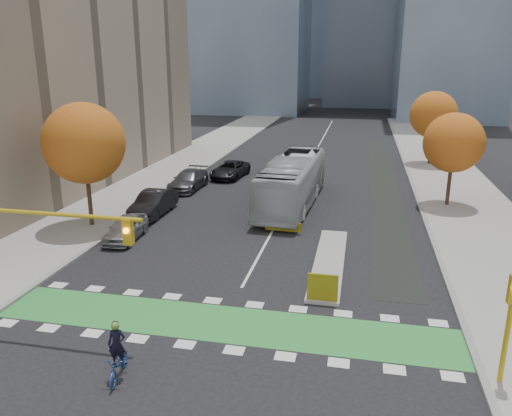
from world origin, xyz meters
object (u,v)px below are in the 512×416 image
at_px(tree_west, 84,143).
at_px(parked_car_a, 126,228).
at_px(bus, 292,181).
at_px(traffic_signal_west, 14,237).
at_px(parked_car_c, 188,180).
at_px(cyclist, 118,359).
at_px(traffic_signal_east, 510,313).
at_px(parked_car_b, 153,203).
at_px(tree_east_far, 434,115).
at_px(parked_car_d, 230,170).
at_px(hazard_board, 323,287).
at_px(tree_east_near, 454,143).

distance_m(tree_west, parked_car_a, 6.19).
bearing_deg(bus, traffic_signal_west, -109.35).
bearing_deg(parked_car_c, cyclist, -73.79).
bearing_deg(tree_west, traffic_signal_east, -29.07).
xyz_separation_m(tree_west, parked_car_b, (3.00, 3.34, -4.75)).
relative_size(bus, parked_car_c, 2.44).
height_order(tree_east_far, parked_car_a, tree_east_far).
bearing_deg(parked_car_b, parked_car_c, 90.74).
xyz_separation_m(tree_east_far, traffic_signal_east, (-2.00, -38.51, -2.51)).
xyz_separation_m(bus, parked_car_d, (-7.05, 8.06, -1.12)).
relative_size(cyclist, parked_car_a, 0.50).
xyz_separation_m(bus, parked_car_c, (-9.41, 3.06, -1.07)).
bearing_deg(traffic_signal_west, tree_west, 108.02).
bearing_deg(bus, cyclist, -94.47).
bearing_deg(tree_east_far, parked_car_b, -133.49).
relative_size(cyclist, parked_car_c, 0.39).
height_order(parked_car_a, parked_car_d, parked_car_d).
distance_m(hazard_board, traffic_signal_west, 13.23).
bearing_deg(parked_car_b, tree_east_far, 47.25).
xyz_separation_m(traffic_signal_east, parked_car_b, (-19.50, 15.84, -1.87)).
relative_size(tree_west, bus, 0.61).
distance_m(traffic_signal_east, bus, 22.70).
xyz_separation_m(tree_west, traffic_signal_east, (22.50, -12.51, -2.88)).
bearing_deg(parked_car_a, cyclist, -69.07).
relative_size(traffic_signal_west, parked_car_b, 1.63).
bearing_deg(parked_car_d, traffic_signal_east, -52.54).
distance_m(tree_east_near, parked_car_b, 22.39).
bearing_deg(hazard_board, cyclist, -132.81).
bearing_deg(hazard_board, traffic_signal_west, -158.45).
xyz_separation_m(traffic_signal_west, parked_car_b, (-1.07, 15.85, -3.17)).
xyz_separation_m(parked_car_a, parked_car_d, (2.00, 17.67, 0.02)).
bearing_deg(parked_car_c, parked_car_b, -87.87).
bearing_deg(tree_east_near, cyclist, -120.32).
bearing_deg(hazard_board, tree_east_far, 75.88).
height_order(tree_east_far, traffic_signal_east, tree_east_far).
xyz_separation_m(hazard_board, cyclist, (-6.54, -7.07, -0.07)).
relative_size(traffic_signal_west, parked_car_c, 1.54).
bearing_deg(cyclist, traffic_signal_east, 0.51).
relative_size(tree_east_near, cyclist, 3.24).
bearing_deg(parked_car_d, hazard_board, -59.47).
height_order(parked_car_c, parked_car_d, parked_car_c).
bearing_deg(tree_west, traffic_signal_west, -71.98).
xyz_separation_m(bus, parked_car_a, (-9.06, -9.61, -1.14)).
relative_size(tree_west, traffic_signal_west, 0.96).
bearing_deg(traffic_signal_west, parked_car_d, 87.40).
distance_m(tree_west, traffic_signal_west, 13.25).
xyz_separation_m(hazard_board, tree_west, (-16.00, 7.80, 4.82)).
bearing_deg(parked_car_a, tree_east_far, 48.66).
bearing_deg(hazard_board, tree_east_near, 65.80).
distance_m(traffic_signal_west, parked_car_d, 28.60).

